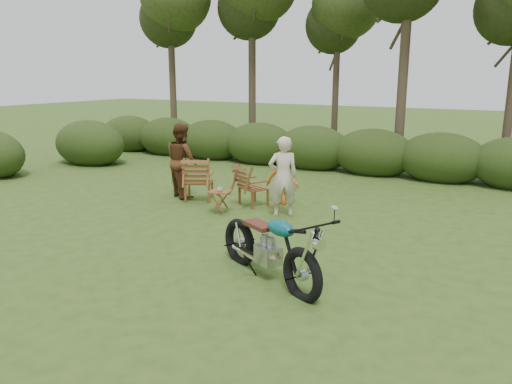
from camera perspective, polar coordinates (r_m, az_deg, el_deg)
The scene contains 10 objects.
ground at distance 7.97m, azimuth -5.79°, elevation -9.02°, with size 80.00×80.00×0.00m, color #2B4A18.
tree_line at distance 16.20m, azimuth 16.44°, elevation 15.66°, with size 22.52×11.62×8.14m.
motorcycle at distance 7.70m, azimuth 1.39°, elevation -9.77°, with size 2.29×0.87×1.31m, color #0A878E, non-canonical shape.
lawn_chair_right at distance 11.78m, azimuth -0.28°, elevation -1.49°, with size 0.66×0.66×0.96m, color brown, non-canonical shape.
lawn_chair_left at distance 12.31m, azimuth -6.50°, elevation -0.92°, with size 0.73×0.73×1.06m, color brown, non-canonical shape.
side_table at distance 11.08m, azimuth -4.12°, elevation -1.15°, with size 0.48×0.41×0.50m, color brown, non-canonical shape.
cup at distance 10.96m, azimuth -4.15°, elevation 0.30°, with size 0.13×0.13×0.10m, color beige.
adult_a at distance 10.91m, azimuth 3.04°, elevation -2.73°, with size 0.64×0.42×1.74m, color beige.
adult_b at distance 12.73m, azimuth -8.31°, elevation -0.50°, with size 0.90×0.70×1.85m, color #4F2C16.
child at distance 11.90m, azimuth 2.97°, elevation -1.36°, with size 0.81×0.46×1.25m, color #DB5A14.
Camera 1 is at (4.28, -6.00, 3.04)m, focal length 35.00 mm.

